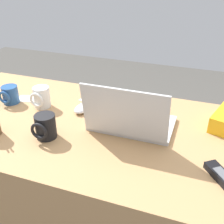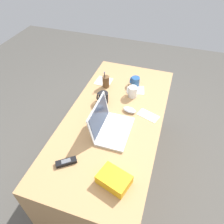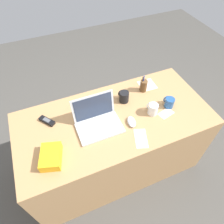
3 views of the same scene
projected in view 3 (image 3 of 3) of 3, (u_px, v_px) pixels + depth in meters
name	position (u px, v px, depth m)	size (l,w,h in m)	color
ground_plane	(114.00, 162.00, 2.21)	(6.00, 6.00, 0.00)	#4C4944
desk	(114.00, 143.00, 1.92)	(1.59, 0.76, 0.75)	tan
laptop	(98.00, 121.00, 1.55)	(0.34, 0.26, 0.23)	silver
computer_mouse	(132.00, 122.00, 1.59)	(0.06, 0.11, 0.03)	white
coffee_mug_white	(124.00, 97.00, 1.72)	(0.08, 0.09, 0.10)	black
coffee_mug_tall	(153.00, 109.00, 1.63)	(0.08, 0.09, 0.10)	white
coffee_mug_spare	(169.00, 102.00, 1.69)	(0.08, 0.09, 0.09)	#26518C
cordless_phone	(47.00, 121.00, 1.60)	(0.12, 0.14, 0.03)	black
pen_holder	(144.00, 86.00, 1.80)	(0.06, 0.06, 0.16)	brown
snack_bag	(51.00, 157.00, 1.37)	(0.13, 0.19, 0.07)	#F2AD19
paper_note_near_laptop	(166.00, 113.00, 1.66)	(0.12, 0.07, 0.00)	white
paper_note_left	(141.00, 138.00, 1.50)	(0.09, 0.17, 0.00)	white
paper_note_right	(147.00, 85.00, 1.89)	(0.14, 0.15, 0.00)	white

